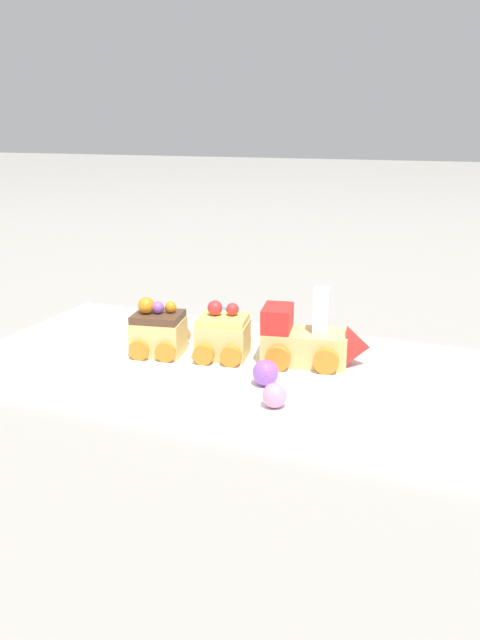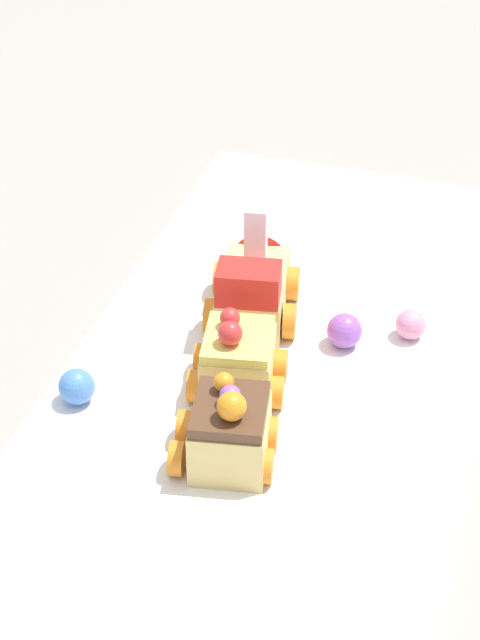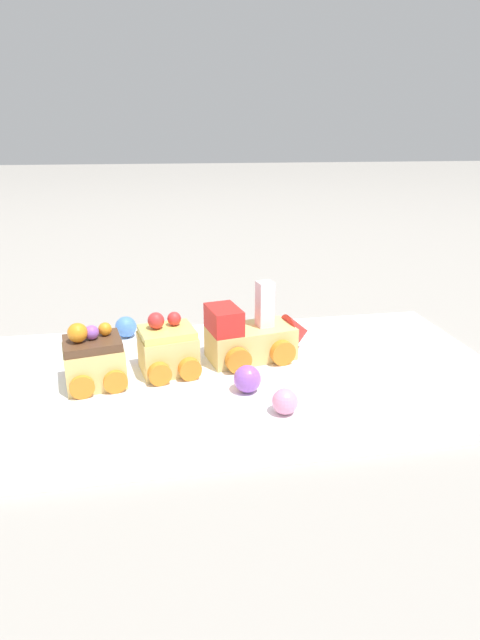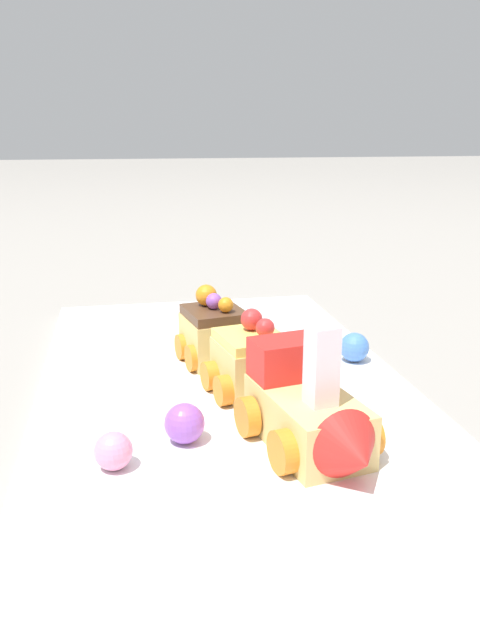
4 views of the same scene
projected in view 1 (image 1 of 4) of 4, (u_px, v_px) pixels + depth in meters
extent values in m
plane|color=gray|center=(246.00, 375.00, 0.76)|extent=(10.00, 10.00, 0.00)
cube|color=white|center=(246.00, 370.00, 0.76)|extent=(0.69, 0.33, 0.01)
cube|color=#E5C675|center=(305.00, 347.00, 0.76)|extent=(0.11, 0.07, 0.04)
cube|color=red|center=(277.00, 318.00, 0.76)|extent=(0.04, 0.06, 0.03)
cone|color=red|center=(358.00, 347.00, 0.75)|extent=(0.04, 0.05, 0.05)
cube|color=white|center=(320.00, 325.00, 0.75)|extent=(0.02, 0.02, 0.02)
cube|color=white|center=(321.00, 310.00, 0.75)|extent=(0.02, 0.02, 0.02)
cube|color=white|center=(322.00, 296.00, 0.74)|extent=(0.02, 0.02, 0.02)
cylinder|color=orange|center=(326.00, 361.00, 0.73)|extent=(0.03, 0.02, 0.03)
cylinder|color=orange|center=(329.00, 343.00, 0.79)|extent=(0.03, 0.02, 0.03)
cylinder|color=orange|center=(278.00, 358.00, 0.74)|extent=(0.03, 0.02, 0.03)
cylinder|color=orange|center=(285.00, 340.00, 0.80)|extent=(0.03, 0.02, 0.03)
cube|color=#E5C675|center=(223.00, 340.00, 0.78)|extent=(0.07, 0.06, 0.04)
cube|color=#EFE066|center=(223.00, 320.00, 0.78)|extent=(0.07, 0.06, 0.01)
sphere|color=red|center=(215.00, 308.00, 0.78)|extent=(0.02, 0.02, 0.02)
sphere|color=red|center=(232.00, 309.00, 0.78)|extent=(0.02, 0.02, 0.02)
cylinder|color=orange|center=(231.00, 356.00, 0.75)|extent=(0.03, 0.01, 0.03)
cylinder|color=orange|center=(241.00, 339.00, 0.81)|extent=(0.03, 0.01, 0.03)
cylinder|color=orange|center=(203.00, 354.00, 0.76)|extent=(0.03, 0.01, 0.03)
cylinder|color=orange|center=(216.00, 338.00, 0.82)|extent=(0.03, 0.01, 0.03)
cube|color=#E5C675|center=(160.00, 336.00, 0.80)|extent=(0.07, 0.06, 0.04)
cube|color=brown|center=(160.00, 316.00, 0.79)|extent=(0.07, 0.06, 0.01)
sphere|color=orange|center=(146.00, 305.00, 0.78)|extent=(0.02, 0.02, 0.02)
sphere|color=#9956C6|center=(158.00, 307.00, 0.78)|extent=(0.02, 0.02, 0.02)
sphere|color=orange|center=(171.00, 307.00, 0.79)|extent=(0.02, 0.02, 0.01)
cylinder|color=orange|center=(166.00, 352.00, 0.77)|extent=(0.03, 0.01, 0.03)
cylinder|color=orange|center=(181.00, 335.00, 0.83)|extent=(0.03, 0.01, 0.03)
cylinder|color=orange|center=(140.00, 350.00, 0.77)|extent=(0.03, 0.01, 0.03)
cylinder|color=orange|center=(156.00, 334.00, 0.83)|extent=(0.03, 0.01, 0.03)
sphere|color=#4C84E0|center=(221.00, 316.00, 0.91)|extent=(0.03, 0.03, 0.03)
sphere|color=#9956C6|center=(266.00, 373.00, 0.70)|extent=(0.03, 0.03, 0.03)
sphere|color=pink|center=(275.00, 395.00, 0.64)|extent=(0.03, 0.03, 0.03)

